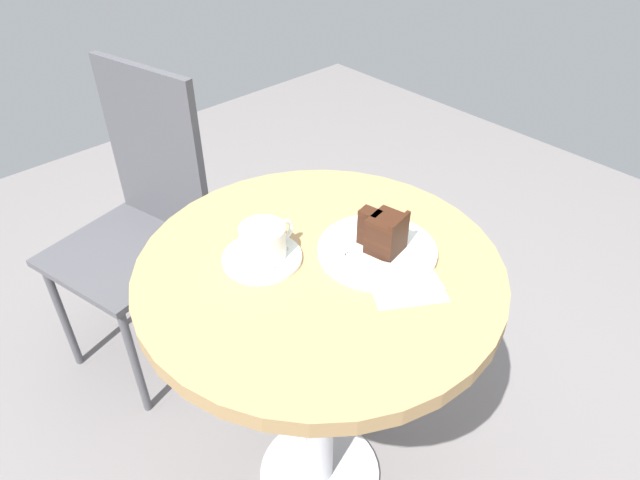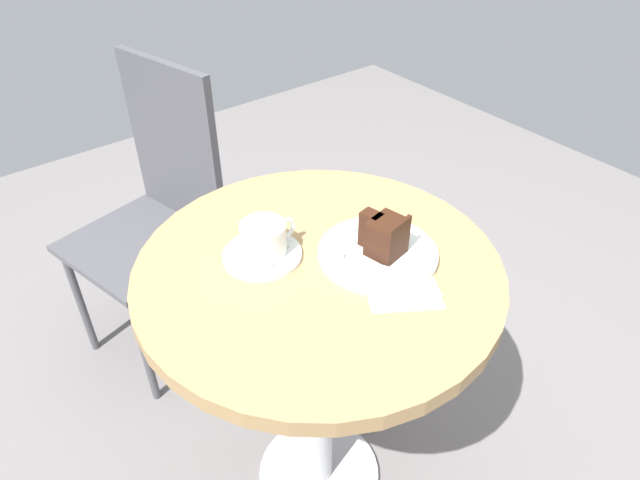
# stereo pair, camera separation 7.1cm
# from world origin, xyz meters

# --- Properties ---
(ground_plane) EXTENTS (4.40, 4.40, 0.01)m
(ground_plane) POSITION_xyz_m (0.00, 0.00, -0.01)
(ground_plane) COLOR slate
(ground_plane) RESTS_ON ground
(cafe_table) EXTENTS (0.72, 0.72, 0.75)m
(cafe_table) POSITION_xyz_m (0.00, 0.00, 0.62)
(cafe_table) COLOR #A37F51
(cafe_table) RESTS_ON ground
(saucer) EXTENTS (0.16, 0.16, 0.01)m
(saucer) POSITION_xyz_m (-0.07, 0.09, 0.75)
(saucer) COLOR silver
(saucer) RESTS_ON cafe_table
(coffee_cup) EXTENTS (0.12, 0.09, 0.07)m
(coffee_cup) POSITION_xyz_m (-0.06, 0.09, 0.79)
(coffee_cup) COLOR silver
(coffee_cup) RESTS_ON saucer
(teaspoon) EXTENTS (0.09, 0.05, 0.00)m
(teaspoon) POSITION_xyz_m (-0.08, 0.04, 0.76)
(teaspoon) COLOR #B7B7BC
(teaspoon) RESTS_ON saucer
(cake_plate) EXTENTS (0.24, 0.24, 0.01)m
(cake_plate) POSITION_xyz_m (0.11, -0.05, 0.76)
(cake_plate) COLOR silver
(cake_plate) RESTS_ON cafe_table
(cake_slice) EXTENTS (0.08, 0.10, 0.09)m
(cake_slice) POSITION_xyz_m (0.11, -0.06, 0.80)
(cake_slice) COLOR #381E14
(cake_slice) RESTS_ON cake_plate
(fork) EXTENTS (0.08, 0.13, 0.00)m
(fork) POSITION_xyz_m (0.05, -0.04, 0.76)
(fork) COLOR #B7B7BC
(fork) RESTS_ON cake_plate
(napkin) EXTENTS (0.18, 0.19, 0.00)m
(napkin) POSITION_xyz_m (0.08, -0.14, 0.75)
(napkin) COLOR beige
(napkin) RESTS_ON cafe_table
(cafe_chair) EXTENTS (0.46, 0.46, 0.93)m
(cafe_chair) POSITION_xyz_m (-0.03, 0.73, 0.54)
(cafe_chair) COLOR #4C4C51
(cafe_chair) RESTS_ON ground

